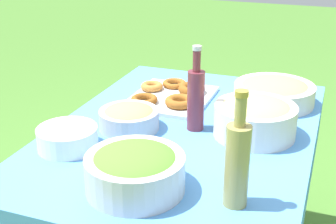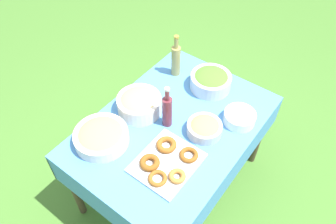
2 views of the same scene
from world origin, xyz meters
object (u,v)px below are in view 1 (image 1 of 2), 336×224
(donut_platter, at_px, (171,95))
(fruit_bowl, at_px, (129,117))
(salad_bowl, at_px, (136,169))
(olive_oil_bottle, at_px, (237,162))
(pasta_bowl, at_px, (255,117))
(bread_bowl, at_px, (274,92))
(wine_bottle, at_px, (196,97))
(plate_stack, at_px, (68,138))

(donut_platter, bearing_deg, fruit_bowl, 171.81)
(salad_bowl, bearing_deg, olive_oil_bottle, -84.52)
(pasta_bowl, height_order, fruit_bowl, pasta_bowl)
(bread_bowl, xyz_separation_m, fruit_bowl, (-0.43, 0.45, -0.01))
(salad_bowl, height_order, wine_bottle, wine_bottle)
(pasta_bowl, relative_size, wine_bottle, 0.92)
(plate_stack, distance_m, fruit_bowl, 0.25)
(donut_platter, relative_size, fruit_bowl, 1.73)
(bread_bowl, bearing_deg, donut_platter, 104.93)
(salad_bowl, bearing_deg, wine_bottle, -4.52)
(fruit_bowl, bearing_deg, salad_bowl, -152.65)
(pasta_bowl, relative_size, fruit_bowl, 1.32)
(donut_platter, bearing_deg, bread_bowl, -75.07)
(donut_platter, bearing_deg, olive_oil_bottle, -147.57)
(salad_bowl, bearing_deg, fruit_bowl, 27.35)
(donut_platter, bearing_deg, wine_bottle, -143.43)
(salad_bowl, xyz_separation_m, fruit_bowl, (0.37, 0.19, -0.02))
(donut_platter, distance_m, bread_bowl, 0.42)
(salad_bowl, distance_m, olive_oil_bottle, 0.29)
(donut_platter, bearing_deg, plate_stack, 161.82)
(pasta_bowl, distance_m, wine_bottle, 0.22)
(wine_bottle, xyz_separation_m, fruit_bowl, (-0.08, 0.23, -0.08))
(salad_bowl, bearing_deg, bread_bowl, -18.35)
(olive_oil_bottle, bearing_deg, donut_platter, 32.43)
(donut_platter, relative_size, wine_bottle, 1.21)
(pasta_bowl, relative_size, bread_bowl, 0.88)
(olive_oil_bottle, relative_size, wine_bottle, 1.05)
(pasta_bowl, distance_m, plate_stack, 0.65)
(plate_stack, bearing_deg, donut_platter, -18.18)
(wine_bottle, bearing_deg, plate_stack, 129.38)
(pasta_bowl, bearing_deg, bread_bowl, -3.16)
(bread_bowl, bearing_deg, salad_bowl, 161.65)
(olive_oil_bottle, bearing_deg, plate_stack, 77.61)
(donut_platter, relative_size, olive_oil_bottle, 1.15)
(salad_bowl, relative_size, wine_bottle, 0.91)
(plate_stack, height_order, bread_bowl, bread_bowl)
(salad_bowl, height_order, donut_platter, salad_bowl)
(donut_platter, xyz_separation_m, plate_stack, (-0.53, 0.17, 0.02))
(pasta_bowl, bearing_deg, wine_bottle, 95.40)
(olive_oil_bottle, distance_m, bread_bowl, 0.78)
(salad_bowl, bearing_deg, donut_platter, 11.77)
(wine_bottle, bearing_deg, fruit_bowl, 109.67)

